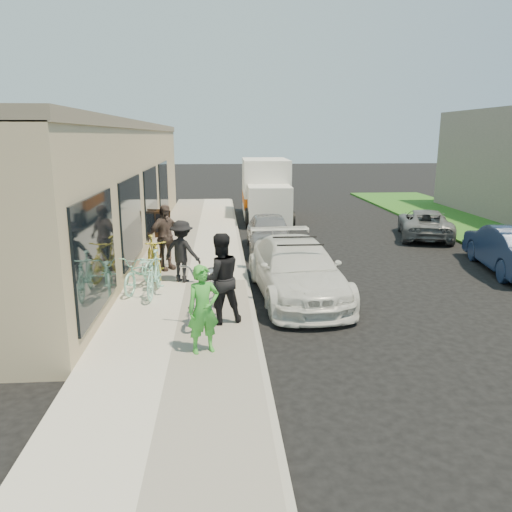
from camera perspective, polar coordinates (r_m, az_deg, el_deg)
name	(u,v)px	position (r m, az deg, el deg)	size (l,w,h in m)	color
ground	(277,328)	(10.21, 2.41, -8.19)	(120.00, 120.00, 0.00)	black
sidewalk	(187,284)	(12.98, -7.93, -3.14)	(3.00, 34.00, 0.15)	beige
curb	(247,283)	(12.97, -1.07, -3.07)	(0.12, 34.00, 0.13)	#9B988E
storefront	(98,186)	(17.96, -17.60, 7.67)	(3.60, 20.00, 4.22)	tan
bike_rack	(159,255)	(13.59, -11.03, 0.16)	(0.21, 0.61, 0.89)	black
sandwich_board	(161,223)	(18.65, -10.80, 3.69)	(0.77, 0.77, 0.98)	#321C0E
sedan_white	(297,269)	(11.94, 4.65, -1.54)	(2.22, 4.80, 1.40)	white
sedan_silver	(269,233)	(16.70, 1.55, 2.68)	(1.47, 3.66, 1.25)	gray
moving_truck	(266,193)	(23.40, 1.14, 7.27)	(2.19, 5.56, 2.71)	silver
far_car_blue	(511,248)	(15.90, 27.13, 0.82)	(1.44, 4.12, 1.36)	#182748
far_car_gray	(425,224)	(20.00, 18.72, 3.54)	(1.78, 3.87, 1.08)	slate
tandem_bike	(209,287)	(10.33, -5.38, -3.53)	(0.80, 2.30, 1.21)	#B3B3B5
woman_rider	(203,309)	(8.55, -6.06, -6.07)	(0.56, 0.37, 1.54)	green
man_standing	(220,278)	(9.83, -4.15, -2.56)	(0.88, 0.69, 1.81)	black
cruiser_bike_a	(154,274)	(11.85, -11.56, -1.99)	(0.48, 1.70, 1.02)	#9AE6CF
cruiser_bike_b	(140,272)	(12.31, -13.11, -1.79)	(0.59, 1.69, 0.89)	#9AE6CF
cruiser_bike_c	(154,257)	(13.27, -11.60, -0.17)	(0.51, 1.80, 1.08)	gold
bystander_a	(182,251)	(12.74, -8.45, 0.54)	(1.02, 0.59, 1.58)	black
bystander_b	(165,237)	(13.94, -10.37, 2.10)	(1.07, 0.44, 1.82)	brown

